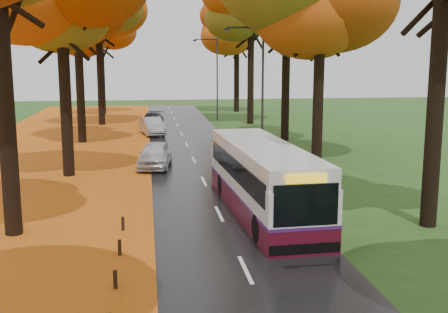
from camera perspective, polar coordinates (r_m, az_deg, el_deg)
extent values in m
cube|color=black|center=(29.14, -2.26, -2.14)|extent=(6.50, 90.00, 0.04)
cube|color=silver|center=(29.14, -2.26, -2.09)|extent=(0.12, 90.00, 0.01)
cube|color=#97500D|center=(29.68, -19.84, -2.53)|extent=(12.00, 90.00, 0.02)
cube|color=#DA5F16|center=(29.01, -8.27, -2.25)|extent=(0.90, 90.00, 0.01)
cylinder|color=black|center=(20.48, -21.32, 4.91)|extent=(0.60, 0.60, 9.15)
cylinder|color=black|center=(30.22, -15.80, 5.56)|extent=(0.60, 0.60, 8.00)
ellipsoid|color=#CC5D16|center=(30.28, -16.26, 15.03)|extent=(9.20, 9.20, 7.18)
cylinder|color=black|center=(42.16, -14.42, 7.17)|extent=(0.60, 0.60, 8.58)
ellipsoid|color=#CC5D16|center=(42.27, -14.75, 14.44)|extent=(8.00, 8.00, 6.24)
cylinder|color=black|center=(53.04, -12.46, 8.09)|extent=(0.60, 0.60, 9.15)
ellipsoid|color=#CC5D16|center=(53.18, -12.69, 14.25)|extent=(9.20, 9.20, 7.18)
cylinder|color=black|center=(63.07, -12.28, 7.84)|extent=(0.60, 0.60, 8.00)
ellipsoid|color=#CC5D16|center=(63.10, -12.45, 12.38)|extent=(8.00, 8.00, 6.24)
cylinder|color=black|center=(21.51, 20.71, 5.25)|extent=(0.60, 0.60, 9.22)
cylinder|color=black|center=(32.39, 9.56, 6.24)|extent=(0.60, 0.60, 8.19)
ellipsoid|color=#B6490D|center=(32.47, 9.83, 15.29)|extent=(9.20, 9.20, 7.18)
cylinder|color=black|center=(42.16, 6.29, 7.51)|extent=(0.60, 0.60, 8.70)
ellipsoid|color=#B6490D|center=(42.28, 6.43, 14.90)|extent=(8.20, 8.20, 6.40)
cylinder|color=black|center=(52.77, 2.72, 8.33)|extent=(0.60, 0.60, 9.22)
ellipsoid|color=#B6490D|center=(52.91, 2.78, 14.58)|extent=(9.20, 9.20, 7.18)
cylinder|color=black|center=(64.70, 1.29, 8.20)|extent=(0.60, 0.60, 8.19)
ellipsoid|color=#B6490D|center=(64.74, 1.30, 12.73)|extent=(8.20, 8.20, 6.40)
cube|color=black|center=(15.73, -10.98, -12.19)|extent=(0.11, 0.11, 0.52)
cube|color=black|center=(18.17, -10.55, -9.10)|extent=(0.11, 0.11, 0.52)
cube|color=black|center=(20.64, -10.23, -6.75)|extent=(0.11, 0.11, 0.52)
cylinder|color=#333538|center=(34.14, 3.94, 6.38)|extent=(0.14, 0.14, 8.00)
cylinder|color=#333538|center=(33.91, 2.15, 12.96)|extent=(2.20, 0.11, 0.11)
cube|color=#333538|center=(33.73, 0.26, 12.78)|extent=(0.35, 0.18, 0.14)
cylinder|color=#333538|center=(55.83, -0.70, 7.81)|extent=(0.14, 0.14, 8.00)
cylinder|color=#333538|center=(55.69, -1.85, 11.82)|extent=(2.20, 0.11, 0.11)
cube|color=#333538|center=(55.58, -3.00, 11.69)|extent=(0.35, 0.18, 0.14)
cube|color=#4B0B1C|center=(22.52, 3.94, -4.64)|extent=(2.90, 10.51, 0.85)
cube|color=white|center=(22.28, 3.97, -2.05)|extent=(2.90, 10.51, 1.23)
cube|color=white|center=(22.11, 4.00, 0.35)|extent=(2.84, 10.30, 0.66)
cube|color=#461D66|center=(22.41, 3.96, -3.47)|extent=(2.92, 10.54, 0.11)
cube|color=black|center=(22.21, 3.99, -1.09)|extent=(2.88, 9.68, 0.80)
cube|color=black|center=(17.43, 8.32, -4.92)|extent=(2.08, 0.17, 1.32)
cube|color=yellow|center=(17.23, 8.39, -2.28)|extent=(1.30, 0.13, 0.26)
cube|color=black|center=(17.85, 8.18, -9.22)|extent=(2.32, 0.24, 0.33)
cylinder|color=black|center=(18.96, 3.54, -7.32)|extent=(0.31, 0.96, 0.95)
cylinder|color=black|center=(19.58, 9.62, -6.88)|extent=(0.31, 0.96, 0.95)
cylinder|color=black|center=(25.25, -0.19, -2.90)|extent=(0.31, 0.96, 0.95)
cylinder|color=black|center=(25.71, 4.47, -2.69)|extent=(0.31, 0.96, 0.95)
imported|color=silver|center=(31.81, -7.01, 0.17)|extent=(2.26, 4.40, 1.43)
imported|color=#9D9FA4|center=(45.36, -7.30, 3.07)|extent=(2.18, 4.38, 1.38)
imported|color=black|center=(51.50, -7.34, 3.78)|extent=(2.44, 4.29, 1.17)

